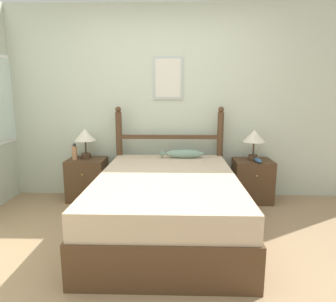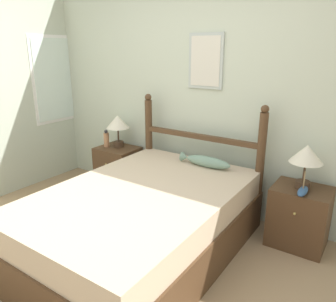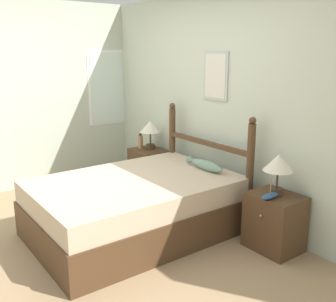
{
  "view_description": "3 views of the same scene",
  "coord_description": "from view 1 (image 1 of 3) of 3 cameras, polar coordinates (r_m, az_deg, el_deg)",
  "views": [
    {
      "loc": [
        0.14,
        -2.35,
        1.41
      ],
      "look_at": [
        0.04,
        0.88,
        0.78
      ],
      "focal_mm": 32.0,
      "sensor_mm": 36.0,
      "label": 1
    },
    {
      "loc": [
        1.64,
        -1.38,
        1.73
      ],
      "look_at": [
        0.03,
        0.99,
        0.83
      ],
      "focal_mm": 35.0,
      "sensor_mm": 36.0,
      "label": 2
    },
    {
      "loc": [
        3.34,
        -1.44,
        1.88
      ],
      "look_at": [
        0.09,
        0.96,
        0.85
      ],
      "focal_mm": 42.0,
      "sensor_mm": 36.0,
      "label": 3
    }
  ],
  "objects": [
    {
      "name": "fish_pillow",
      "position": [
        3.81,
        2.83,
        -0.54
      ],
      "size": [
        0.54,
        0.12,
        0.11
      ],
      "color": "gray",
      "rests_on": "bed"
    },
    {
      "name": "nightstand_right",
      "position": [
        4.11,
        15.74,
        -5.45
      ],
      "size": [
        0.49,
        0.42,
        0.55
      ],
      "color": "#4C331E",
      "rests_on": "ground_plane"
    },
    {
      "name": "model_boat",
      "position": [
        3.92,
        16.77,
        -1.66
      ],
      "size": [
        0.07,
        0.22,
        0.2
      ],
      "color": "#335684",
      "rests_on": "nightstand_right"
    },
    {
      "name": "table_lamp_right",
      "position": [
        3.99,
        16.08,
        2.48
      ],
      "size": [
        0.28,
        0.28,
        0.4
      ],
      "color": "#422D1E",
      "rests_on": "nightstand_right"
    },
    {
      "name": "table_lamp_left",
      "position": [
        4.08,
        -15.52,
        2.7
      ],
      "size": [
        0.28,
        0.28,
        0.4
      ],
      "color": "#422D1E",
      "rests_on": "nightstand_left"
    },
    {
      "name": "bottle",
      "position": [
        4.07,
        -17.37,
        -0.23
      ],
      "size": [
        0.07,
        0.07,
        0.22
      ],
      "color": "tan",
      "rests_on": "nightstand_left"
    },
    {
      "name": "ground_plane",
      "position": [
        2.74,
        -1.54,
        -19.93
      ],
      "size": [
        16.0,
        16.0,
        0.0
      ],
      "primitive_type": "plane",
      "color": "#9E7F5B"
    },
    {
      "name": "bed",
      "position": [
        3.12,
        -0.19,
        -9.92
      ],
      "size": [
        1.42,
        2.07,
        0.59
      ],
      "color": "#4C331E",
      "rests_on": "ground_plane"
    },
    {
      "name": "nightstand_left",
      "position": [
        4.16,
        -15.1,
        -5.22
      ],
      "size": [
        0.49,
        0.42,
        0.55
      ],
      "color": "#4C331E",
      "rests_on": "ground_plane"
    },
    {
      "name": "headboard",
      "position": [
        3.98,
        0.26,
        0.12
      ],
      "size": [
        1.42,
        0.08,
        1.24
      ],
      "color": "#4C331E",
      "rests_on": "ground_plane"
    },
    {
      "name": "wall_back",
      "position": [
        4.08,
        -0.28,
        9.11
      ],
      "size": [
        6.4,
        0.08,
        2.55
      ],
      "color": "beige",
      "rests_on": "ground_plane"
    }
  ]
}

